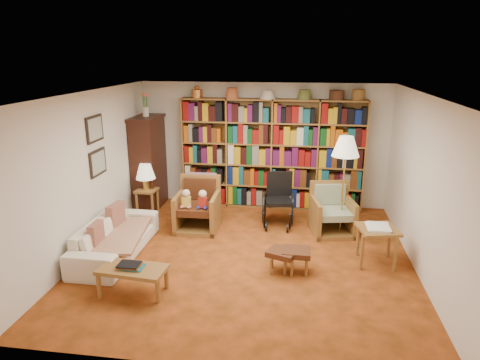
% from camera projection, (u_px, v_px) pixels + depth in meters
% --- Properties ---
extents(floor, '(5.00, 5.00, 0.00)m').
position_uv_depth(floor, '(247.00, 256.00, 6.68)').
color(floor, '#B24A1B').
rests_on(floor, ground).
extents(ceiling, '(5.00, 5.00, 0.00)m').
position_uv_depth(ceiling, '(248.00, 94.00, 5.97)').
color(ceiling, white).
rests_on(ceiling, wall_back).
extents(wall_back, '(5.00, 0.00, 5.00)m').
position_uv_depth(wall_back, '(263.00, 145.00, 8.70)').
color(wall_back, silver).
rests_on(wall_back, floor).
extents(wall_front, '(5.00, 0.00, 5.00)m').
position_uv_depth(wall_front, '(213.00, 256.00, 3.95)').
color(wall_front, silver).
rests_on(wall_front, floor).
extents(wall_left, '(0.00, 5.00, 5.00)m').
position_uv_depth(wall_left, '(88.00, 173.00, 6.66)').
color(wall_left, silver).
rests_on(wall_left, floor).
extents(wall_right, '(0.00, 5.00, 5.00)m').
position_uv_depth(wall_right, '(424.00, 187.00, 5.98)').
color(wall_right, silver).
rests_on(wall_right, floor).
extents(bookshelf, '(3.60, 0.30, 2.42)m').
position_uv_depth(bookshelf, '(272.00, 151.00, 8.53)').
color(bookshelf, olive).
rests_on(bookshelf, floor).
extents(curio_cabinet, '(0.50, 0.95, 2.40)m').
position_uv_depth(curio_cabinet, '(149.00, 161.00, 8.61)').
color(curio_cabinet, '#38170F').
rests_on(curio_cabinet, floor).
extents(framed_pictures, '(0.03, 0.52, 0.97)m').
position_uv_depth(framed_pictures, '(96.00, 146.00, 6.84)').
color(framed_pictures, black).
rests_on(framed_pictures, wall_left).
extents(sofa, '(1.93, 0.76, 0.56)m').
position_uv_depth(sofa, '(116.00, 237.00, 6.69)').
color(sofa, white).
rests_on(sofa, floor).
extents(sofa_throw, '(0.93, 1.49, 0.04)m').
position_uv_depth(sofa_throw, '(119.00, 236.00, 6.68)').
color(sofa_throw, beige).
rests_on(sofa_throw, sofa).
extents(cushion_left, '(0.17, 0.41, 0.39)m').
position_uv_depth(cushion_left, '(116.00, 219.00, 6.99)').
color(cushion_left, maroon).
rests_on(cushion_left, sofa).
extents(cushion_right, '(0.12, 0.35, 0.34)m').
position_uv_depth(cushion_right, '(96.00, 236.00, 6.33)').
color(cushion_right, maroon).
rests_on(cushion_right, sofa).
extents(side_table_lamp, '(0.41, 0.41, 0.52)m').
position_uv_depth(side_table_lamp, '(147.00, 196.00, 8.29)').
color(side_table_lamp, olive).
rests_on(side_table_lamp, floor).
extents(table_lamp, '(0.37, 0.37, 0.51)m').
position_uv_depth(table_lamp, '(145.00, 172.00, 8.16)').
color(table_lamp, gold).
rests_on(table_lamp, side_table_lamp).
extents(armchair_leather, '(0.76, 0.81, 0.95)m').
position_uv_depth(armchair_leather, '(199.00, 207.00, 7.70)').
color(armchair_leather, olive).
rests_on(armchair_leather, floor).
extents(armchair_sage, '(0.83, 0.85, 0.87)m').
position_uv_depth(armchair_sage, '(332.00, 213.00, 7.55)').
color(armchair_sage, olive).
rests_on(armchair_sage, floor).
extents(wheelchair, '(0.55, 0.77, 0.97)m').
position_uv_depth(wheelchair, '(279.00, 201.00, 7.85)').
color(wheelchair, black).
rests_on(wheelchair, floor).
extents(floor_lamp, '(0.46, 0.46, 1.73)m').
position_uv_depth(floor_lamp, '(346.00, 150.00, 7.11)').
color(floor_lamp, gold).
rests_on(floor_lamp, floor).
extents(side_table_papers, '(0.65, 0.65, 0.60)m').
position_uv_depth(side_table_papers, '(377.00, 233.00, 6.33)').
color(side_table_papers, olive).
rests_on(side_table_papers, floor).
extents(footstool_a, '(0.49, 0.45, 0.34)m').
position_uv_depth(footstool_a, '(282.00, 254.00, 6.14)').
color(footstool_a, '#471F12').
rests_on(footstool_a, floor).
extents(footstool_b, '(0.41, 0.35, 0.35)m').
position_uv_depth(footstool_b, '(296.00, 254.00, 6.15)').
color(footstool_b, '#471F12').
rests_on(footstool_b, floor).
extents(coffee_table, '(0.91, 0.51, 0.42)m').
position_uv_depth(coffee_table, '(133.00, 271.00, 5.58)').
color(coffee_table, olive).
rests_on(coffee_table, floor).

